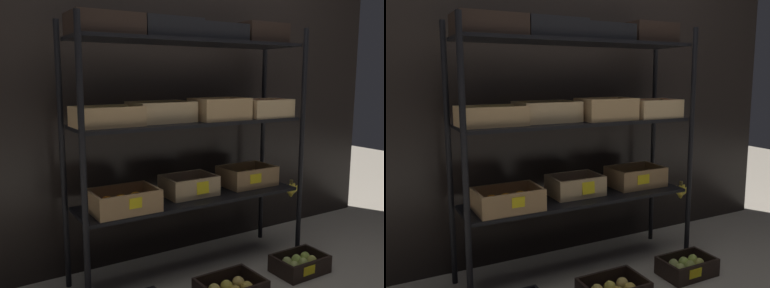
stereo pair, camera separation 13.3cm
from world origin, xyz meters
The scene contains 4 objects.
ground_plane centered at (0.00, 0.00, 0.00)m, with size 10.00×10.00×0.00m, color gray.
storefront_wall centered at (0.00, 0.40, 1.33)m, with size 3.87×0.12×2.67m, color black.
display_rack centered at (-0.01, 0.00, 0.98)m, with size 1.60×0.42×1.57m.
crate_ground_pear centered at (0.57, -0.38, 0.05)m, with size 0.33×0.23×0.11m.
Camera 2 is at (-1.19, -2.22, 1.23)m, focal length 39.03 mm.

